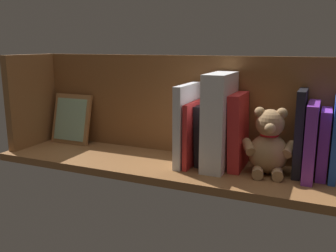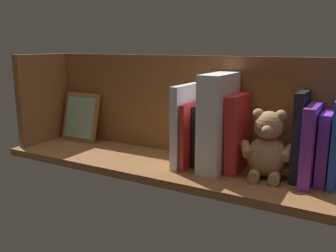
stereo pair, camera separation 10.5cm
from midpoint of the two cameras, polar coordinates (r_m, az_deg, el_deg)
name	(u,v)px [view 1 (the left image)]	position (r cm, az deg, el deg)	size (l,w,h in cm)	color
ground_plane	(168,166)	(107.78, -2.79, -6.25)	(105.01, 27.01, 2.20)	brown
shelf_back_panel	(182,105)	(113.70, -0.35, 3.27)	(105.01, 1.50, 30.56)	brown
shelf_side_divider	(32,100)	(133.84, -22.67, 3.71)	(2.40, 21.01, 30.56)	brown
book_0	(335,139)	(98.34, 22.01, -1.90)	(1.76, 11.45, 21.28)	blue
book_1	(324,144)	(99.26, 20.46, -2.67)	(2.54, 10.57, 17.85)	purple
book_2	(311,141)	(97.53, 18.65, -2.26)	(2.72, 14.07, 19.61)	purple
book_3	(300,133)	(98.93, 17.16, -1.07)	(2.12, 10.99, 22.56)	black
teddy_bear	(269,145)	(98.36, 12.59, -2.95)	(14.31, 12.50, 17.84)	tan
book_4	(239,131)	(101.04, 8.10, -0.85)	(3.14, 13.01, 20.82)	red
dictionary_thick_white	(219,121)	(100.24, 5.11, 0.72)	(6.05, 16.29, 26.31)	white
book_5	(205,134)	(104.97, 2.96, -1.25)	(2.79, 11.84, 17.21)	black
book_6	(194,133)	(103.89, 1.30, -1.12)	(1.28, 15.92, 18.14)	red
book_7	(187,124)	(103.90, 0.14, 0.25)	(2.20, 16.53, 22.95)	silver
picture_frame_leaning	(71,119)	(132.71, -17.08, 1.03)	(14.68, 5.55, 17.05)	#9E6B3D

